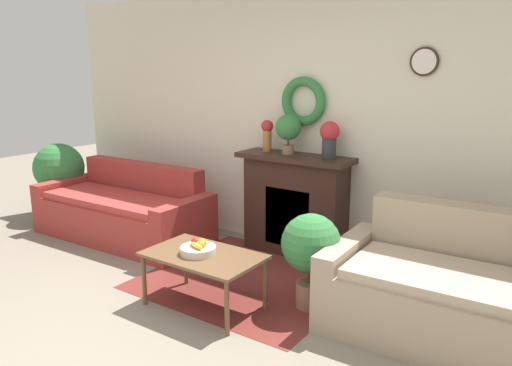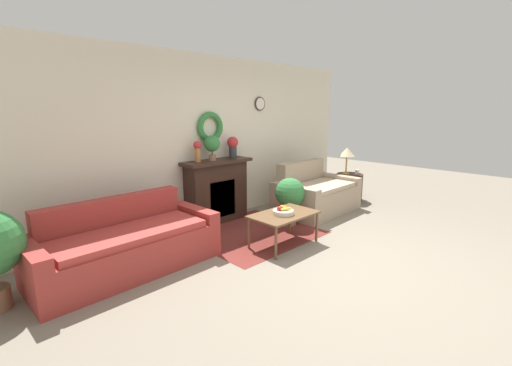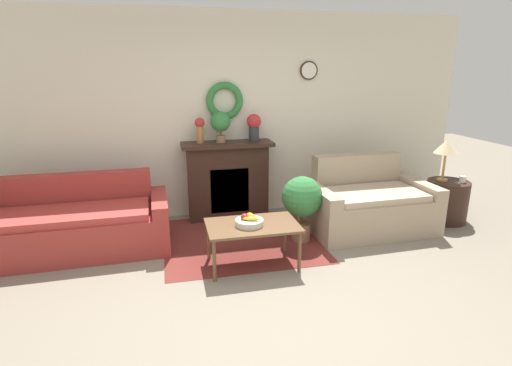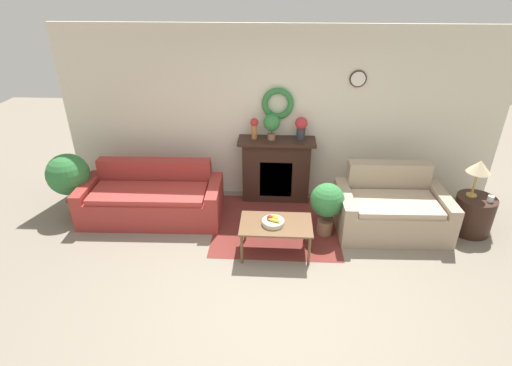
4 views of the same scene
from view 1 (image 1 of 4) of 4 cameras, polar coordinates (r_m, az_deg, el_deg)
ground_plane at (r=3.65m, az=-15.43°, el=-18.87°), size 16.00×16.00×0.00m
floor_rug at (r=4.66m, az=-0.60°, el=-10.91°), size 1.80×1.68×0.01m
wall_back at (r=5.14m, az=6.14°, el=6.96°), size 6.80×0.16×2.70m
fireplace at (r=5.14m, az=4.47°, el=-2.42°), size 1.20×0.41×1.04m
couch_left at (r=5.87m, az=-14.85°, el=-3.19°), size 2.09×0.94×0.81m
loveseat_right at (r=3.93m, az=19.97°, el=-11.54°), size 1.55×1.01×0.90m
coffee_table at (r=4.03m, az=-6.02°, el=-8.67°), size 0.93×0.58×0.46m
fruit_bowl at (r=4.01m, az=-6.61°, el=-7.45°), size 0.29×0.29×0.12m
vase_on_mantel_left at (r=5.18m, az=1.30°, el=5.74°), size 0.13×0.13×0.33m
vase_on_mantel_right at (r=4.83m, az=8.40°, el=5.22°), size 0.19×0.19×0.36m
potted_plant_on_mantel at (r=5.02m, az=3.72°, el=6.21°), size 0.26×0.26×0.40m
potted_plant_floor_by_couch at (r=6.80m, az=-21.57°, el=1.37°), size 0.63×0.63×0.96m
potted_plant_floor_by_loveseat at (r=4.00m, az=6.28°, el=-7.41°), size 0.47×0.47×0.78m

